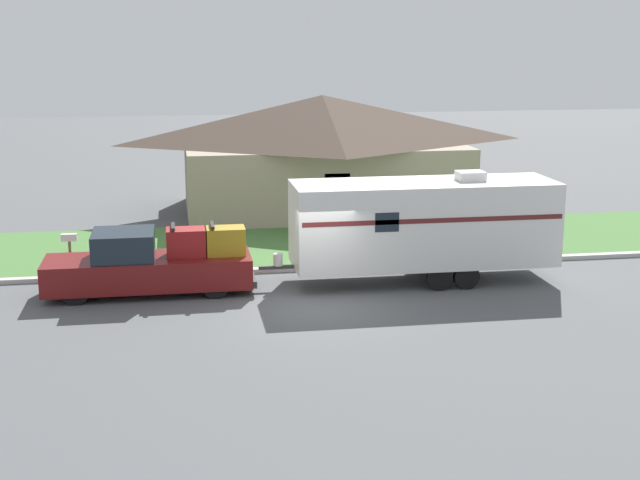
# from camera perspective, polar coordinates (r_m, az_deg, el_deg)

# --- Properties ---
(ground_plane) EXTENTS (120.00, 120.00, 0.00)m
(ground_plane) POSITION_cam_1_polar(r_m,az_deg,el_deg) (24.87, -0.25, -4.20)
(ground_plane) COLOR #515456
(curb_strip) EXTENTS (80.00, 0.30, 0.14)m
(curb_strip) POSITION_cam_1_polar(r_m,az_deg,el_deg) (28.41, -1.46, -1.85)
(curb_strip) COLOR beige
(curb_strip) RESTS_ON ground_plane
(lawn_strip) EXTENTS (80.00, 7.00, 0.03)m
(lawn_strip) POSITION_cam_1_polar(r_m,az_deg,el_deg) (31.93, -2.37, -0.27)
(lawn_strip) COLOR #477538
(lawn_strip) RESTS_ON ground_plane
(house_across_street) EXTENTS (12.43, 7.64, 4.87)m
(house_across_street) POSITION_cam_1_polar(r_m,az_deg,el_deg) (37.92, 0.15, 5.73)
(house_across_street) COLOR gray
(house_across_street) RESTS_ON ground_plane
(pickup_truck) EXTENTS (6.03, 1.93, 2.00)m
(pickup_truck) POSITION_cam_1_polar(r_m,az_deg,el_deg) (26.26, -10.79, -1.54)
(pickup_truck) COLOR black
(pickup_truck) RESTS_ON ground_plane
(travel_trailer) EXTENTS (8.97, 2.42, 3.35)m
(travel_trailer) POSITION_cam_1_polar(r_m,az_deg,el_deg) (27.06, 6.65, 1.09)
(travel_trailer) COLOR black
(travel_trailer) RESTS_ON ground_plane
(mailbox) EXTENTS (0.48, 0.20, 1.32)m
(mailbox) POSITION_cam_1_polar(r_m,az_deg,el_deg) (28.78, -15.74, -0.22)
(mailbox) COLOR brown
(mailbox) RESTS_ON ground_plane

